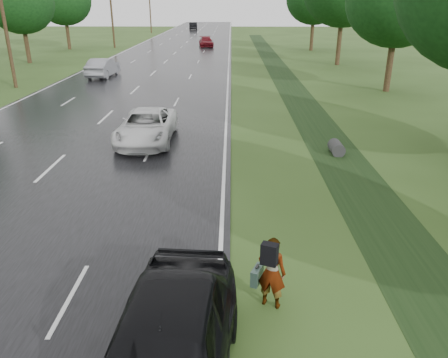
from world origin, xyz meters
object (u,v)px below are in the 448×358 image
at_px(pedestrian, 271,271).
at_px(white_pickup, 147,126).
at_px(dark_sedan, 166,354).
at_px(silver_sedan, 103,68).

xyz_separation_m(pedestrian, white_pickup, (-4.68, 11.56, -0.09)).
distance_m(pedestrian, white_pickup, 12.47).
distance_m(pedestrian, dark_sedan, 3.03).
relative_size(dark_sedan, silver_sedan, 1.10).
relative_size(pedestrian, silver_sedan, 0.35).
height_order(pedestrian, dark_sedan, dark_sedan).
height_order(pedestrian, silver_sedan, pedestrian).
distance_m(white_pickup, silver_sedan, 19.72).
bearing_deg(white_pickup, pedestrian, -68.35).
xyz_separation_m(pedestrian, silver_sedan, (-11.73, 29.98, -0.03)).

